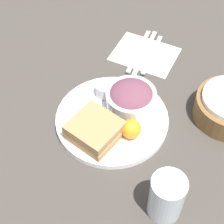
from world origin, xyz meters
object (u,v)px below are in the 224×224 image
Objects in this scene: drink_glass at (166,197)px; knife at (145,53)px; sandwich at (95,130)px; fork at (139,51)px; plate at (112,119)px; salad_bowl at (131,98)px; dressing_cup at (105,90)px; spoon at (151,54)px.

knife is (-0.41, -0.21, -0.05)m from drink_glass.
sandwich reaches higher than fork.
salad_bowl is at bearing 153.50° from plate.
spoon is (-0.20, 0.04, -0.02)m from dressing_cup.
sandwich is 1.03× the size of salad_bowl.
drink_glass is 0.46m from knife.
sandwich is 0.13m from dressing_cup.
fork is at bearing -162.25° from salad_bowl.
spoon is at bearing -154.63° from drink_glass.
knife is at bearing -152.54° from drink_glass.
dressing_cup is at bearing 167.53° from knife.
plate is 2.23× the size of salad_bowl.
sandwich is 0.75× the size of spoon.
knife is at bearing -167.12° from salad_bowl.
knife is (-0.25, -0.02, -0.00)m from plate.
dressing_cup is at bearing -131.97° from drink_glass.
plate is 0.07m from sandwich.
fork is (-0.25, -0.04, -0.00)m from plate.
knife is at bearing 172.24° from dressing_cup.
drink_glass is 0.66× the size of spoon.
dressing_cup is 0.20m from knife.
salad_bowl is 0.73× the size of spoon.
plate is 0.07m from salad_bowl.
dressing_cup is at bearing -95.92° from salad_bowl.
fork is at bearing -175.00° from sandwich.
sandwich reaches higher than knife.
dressing_cup is (-0.06, -0.05, 0.02)m from plate.
knife is at bearing -90.00° from fork.
drink_glass is at bearing 65.75° from sandwich.
fork is 1.11× the size of spoon.
knife is (-0.19, 0.03, -0.02)m from dressing_cup.
drink_glass is at bearing -157.25° from knife.
spoon is at bearing -90.00° from knife.
salad_bowl reaches higher than spoon.
drink_glass reaches higher than salad_bowl.
fork is at bearing -150.50° from drink_glass.
sandwich is 2.68× the size of dressing_cup.
knife is at bearing 90.00° from spoon.
salad_bowl is at bearing -176.82° from spoon.
sandwich is at bearing -17.40° from salad_bowl.
salad_bowl is at bearing 162.60° from sandwich.
plate is at bearing -175.93° from fork.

